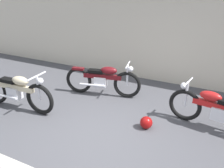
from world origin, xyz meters
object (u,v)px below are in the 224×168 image
at_px(motorcycle_red, 217,110).
at_px(motorcycle_cream, 16,91).
at_px(motorcycle_maroon, 103,80).
at_px(helmet, 146,123).

relative_size(motorcycle_red, motorcycle_cream, 0.95).
relative_size(motorcycle_cream, motorcycle_maroon, 1.05).
height_order(helmet, motorcycle_red, motorcycle_red).
bearing_deg(motorcycle_cream, helmet, 7.71).
xyz_separation_m(motorcycle_red, motorcycle_maroon, (-2.88, 0.40, 0.00)).
distance_m(motorcycle_red, motorcycle_cream, 4.53).
xyz_separation_m(helmet, motorcycle_red, (1.29, 0.62, 0.32)).
xyz_separation_m(helmet, motorcycle_cream, (-3.09, -0.56, 0.33)).
distance_m(helmet, motorcycle_red, 1.46).
bearing_deg(helmet, motorcycle_red, 25.65).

